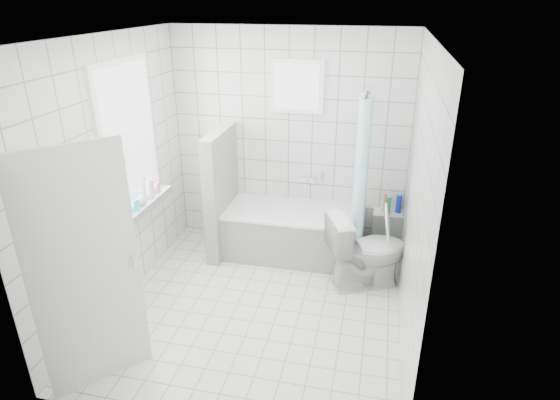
# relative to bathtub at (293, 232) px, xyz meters

# --- Properties ---
(ground) EXTENTS (3.00, 3.00, 0.00)m
(ground) POSITION_rel_bathtub_xyz_m (-0.14, -1.12, -0.29)
(ground) COLOR white
(ground) RESTS_ON ground
(ceiling) EXTENTS (3.00, 3.00, 0.00)m
(ceiling) POSITION_rel_bathtub_xyz_m (-0.14, -1.12, 2.31)
(ceiling) COLOR white
(ceiling) RESTS_ON ground
(wall_back) EXTENTS (2.80, 0.02, 2.60)m
(wall_back) POSITION_rel_bathtub_xyz_m (-0.14, 0.38, 1.01)
(wall_back) COLOR white
(wall_back) RESTS_ON ground
(wall_front) EXTENTS (2.80, 0.02, 2.60)m
(wall_front) POSITION_rel_bathtub_xyz_m (-0.14, -2.62, 1.01)
(wall_front) COLOR white
(wall_front) RESTS_ON ground
(wall_left) EXTENTS (0.02, 3.00, 2.60)m
(wall_left) POSITION_rel_bathtub_xyz_m (-1.54, -1.12, 1.01)
(wall_left) COLOR white
(wall_left) RESTS_ON ground
(wall_right) EXTENTS (0.02, 3.00, 2.60)m
(wall_right) POSITION_rel_bathtub_xyz_m (1.26, -1.12, 1.01)
(wall_right) COLOR white
(wall_right) RESTS_ON ground
(window_left) EXTENTS (0.01, 0.90, 1.40)m
(window_left) POSITION_rel_bathtub_xyz_m (-1.50, -0.82, 1.31)
(window_left) COLOR white
(window_left) RESTS_ON wall_left
(window_back) EXTENTS (0.50, 0.01, 0.50)m
(window_back) POSITION_rel_bathtub_xyz_m (-0.04, 0.33, 1.66)
(window_back) COLOR white
(window_back) RESTS_ON wall_back
(window_sill) EXTENTS (0.18, 1.02, 0.08)m
(window_sill) POSITION_rel_bathtub_xyz_m (-1.45, -0.82, 0.57)
(window_sill) COLOR white
(window_sill) RESTS_ON wall_left
(door) EXTENTS (0.55, 0.63, 2.00)m
(door) POSITION_rel_bathtub_xyz_m (-1.13, -2.30, 0.71)
(door) COLOR silver
(door) RESTS_ON ground
(bathtub) EXTENTS (1.59, 0.77, 0.58)m
(bathtub) POSITION_rel_bathtub_xyz_m (0.00, 0.00, 0.00)
(bathtub) COLOR white
(bathtub) RESTS_ON ground
(partition_wall) EXTENTS (0.15, 0.85, 1.50)m
(partition_wall) POSITION_rel_bathtub_xyz_m (-0.86, -0.05, 0.46)
(partition_wall) COLOR white
(partition_wall) RESTS_ON ground
(tiled_ledge) EXTENTS (0.40, 0.24, 0.55)m
(tiled_ledge) POSITION_rel_bathtub_xyz_m (1.12, 0.25, -0.02)
(tiled_ledge) COLOR white
(tiled_ledge) RESTS_ON ground
(toilet) EXTENTS (0.95, 0.77, 0.85)m
(toilet) POSITION_rel_bathtub_xyz_m (0.89, -0.47, 0.13)
(toilet) COLOR white
(toilet) RESTS_ON ground
(curtain_rod) EXTENTS (0.02, 0.80, 0.02)m
(curtain_rod) POSITION_rel_bathtub_xyz_m (0.74, -0.02, 1.71)
(curtain_rod) COLOR silver
(curtain_rod) RESTS_ON wall_back
(shower_curtain) EXTENTS (0.14, 0.48, 1.78)m
(shower_curtain) POSITION_rel_bathtub_xyz_m (0.74, -0.16, 0.81)
(shower_curtain) COLOR #56FEF0
(shower_curtain) RESTS_ON curtain_rod
(tub_faucet) EXTENTS (0.18, 0.06, 0.06)m
(tub_faucet) POSITION_rel_bathtub_xyz_m (0.10, 0.33, 0.56)
(tub_faucet) COLOR silver
(tub_faucet) RESTS_ON wall_back
(sill_bottles) EXTENTS (0.18, 0.76, 0.31)m
(sill_bottles) POSITION_rel_bathtub_xyz_m (-1.44, -0.91, 0.73)
(sill_bottles) COLOR #37FAFA
(sill_bottles) RESTS_ON window_sill
(ledge_bottles) EXTENTS (0.20, 0.19, 0.23)m
(ledge_bottles) POSITION_rel_bathtub_xyz_m (1.11, 0.25, 0.37)
(ledge_bottles) COLOR red
(ledge_bottles) RESTS_ON tiled_ledge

